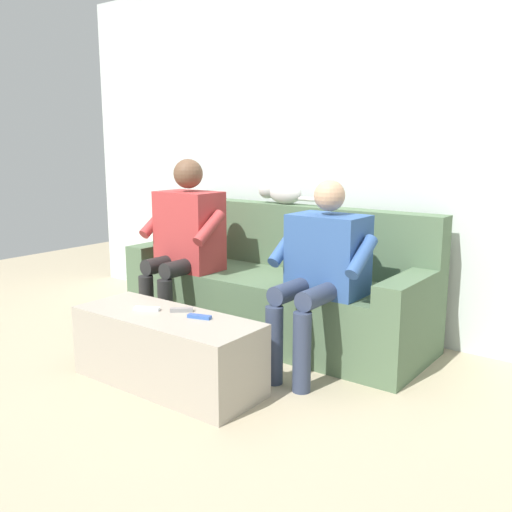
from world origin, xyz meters
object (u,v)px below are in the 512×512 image
(person_right_seated, at_px, (185,236))
(remote_gray, at_px, (182,310))
(cat_on_backrest, at_px, (280,192))
(remote_blue, at_px, (199,317))
(coffee_table, at_px, (167,350))
(person_left_seated, at_px, (322,264))
(remote_white, at_px, (147,309))
(couch, at_px, (277,292))

(person_right_seated, xyz_separation_m, remote_gray, (-0.58, 0.64, -0.28))
(remote_gray, bearing_deg, person_right_seated, -88.66)
(cat_on_backrest, distance_m, remote_blue, 1.39)
(coffee_table, xyz_separation_m, cat_on_backrest, (0.14, -1.29, 0.77))
(remote_blue, height_order, remote_gray, remote_gray)
(person_left_seated, bearing_deg, remote_gray, 49.45)
(person_left_seated, height_order, remote_white, person_left_seated)
(cat_on_backrest, distance_m, remote_gray, 1.33)
(remote_blue, bearing_deg, couch, -95.06)
(coffee_table, distance_m, person_right_seated, 1.04)
(cat_on_backrest, height_order, remote_gray, cat_on_backrest)
(person_right_seated, bearing_deg, remote_blue, 137.92)
(coffee_table, xyz_separation_m, remote_white, (0.15, 0.00, 0.21))
(coffee_table, distance_m, cat_on_backrest, 1.51)
(coffee_table, relative_size, person_right_seated, 0.91)
(person_left_seated, height_order, cat_on_backrest, person_left_seated)
(coffee_table, xyz_separation_m, remote_gray, (-0.03, -0.09, 0.21))
(coffee_table, height_order, person_left_seated, person_left_seated)
(person_right_seated, xyz_separation_m, remote_white, (-0.40, 0.73, -0.28))
(person_left_seated, relative_size, remote_blue, 8.52)
(cat_on_backrest, xyz_separation_m, remote_white, (0.00, 1.30, -0.56))
(remote_blue, bearing_deg, remote_gray, -25.91)
(person_right_seated, bearing_deg, person_left_seated, 178.94)
(remote_blue, bearing_deg, person_left_seated, -135.30)
(remote_blue, relative_size, remote_white, 0.91)
(person_right_seated, height_order, cat_on_backrest, person_right_seated)
(remote_blue, bearing_deg, coffee_table, 3.77)
(person_right_seated, bearing_deg, coffee_table, 127.09)
(couch, distance_m, person_right_seated, 0.74)
(remote_white, bearing_deg, person_right_seated, 87.60)
(couch, distance_m, remote_gray, 0.97)
(couch, xyz_separation_m, person_left_seated, (-0.55, 0.34, 0.33))
(person_left_seated, xyz_separation_m, remote_gray, (0.53, 0.61, -0.22))
(person_left_seated, height_order, remote_blue, person_left_seated)
(coffee_table, height_order, cat_on_backrest, cat_on_backrest)
(couch, bearing_deg, coffee_table, 90.00)
(person_left_seated, relative_size, remote_white, 7.79)
(remote_blue, relative_size, remote_gray, 1.03)
(person_left_seated, bearing_deg, person_right_seated, -1.06)
(person_right_seated, relative_size, remote_white, 8.49)
(remote_blue, bearing_deg, remote_white, -3.77)
(cat_on_backrest, height_order, remote_blue, cat_on_backrest)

